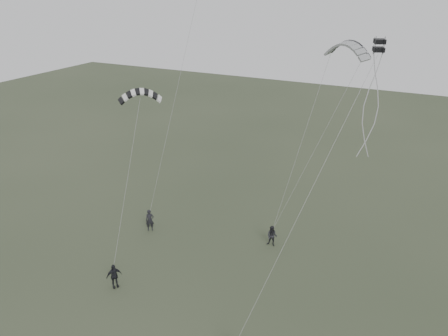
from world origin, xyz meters
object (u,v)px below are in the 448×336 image
at_px(flyer_center, 114,276).
at_px(kite_box, 379,45).
at_px(flyer_right, 272,236).
at_px(kite_pale_large, 347,43).
at_px(flyer_left, 150,220).
at_px(kite_striped, 140,92).

xyz_separation_m(flyer_center, kite_box, (14.77, 7.10, 15.77)).
height_order(flyer_right, kite_pale_large, kite_pale_large).
xyz_separation_m(flyer_right, kite_box, (6.64, -2.78, 15.82)).
relative_size(flyer_left, kite_box, 2.84).
xyz_separation_m(kite_striped, kite_box, (16.50, 0.26, 4.27)).
height_order(kite_pale_large, kite_box, kite_box).
relative_size(flyer_left, flyer_right, 1.10).
bearing_deg(kite_box, kite_pale_large, 88.52).
bearing_deg(flyer_right, flyer_left, -168.82).
bearing_deg(kite_striped, flyer_center, -115.64).
bearing_deg(flyer_left, flyer_center, -109.09).
relative_size(flyer_left, flyer_center, 1.05).
bearing_deg(flyer_center, kite_pale_large, -4.66).
bearing_deg(flyer_left, flyer_right, -22.28).
xyz_separation_m(flyer_center, kite_striped, (-1.73, 6.83, 11.50)).
distance_m(kite_striped, kite_box, 17.04).
bearing_deg(flyer_left, kite_box, -36.69).
height_order(flyer_right, kite_box, kite_box).
xyz_separation_m(flyer_right, flyer_center, (-8.13, -9.88, 0.04)).
distance_m(flyer_center, kite_striped, 13.49).
distance_m(flyer_left, flyer_center, 7.78).
height_order(flyer_center, kite_pale_large, kite_pale_large).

